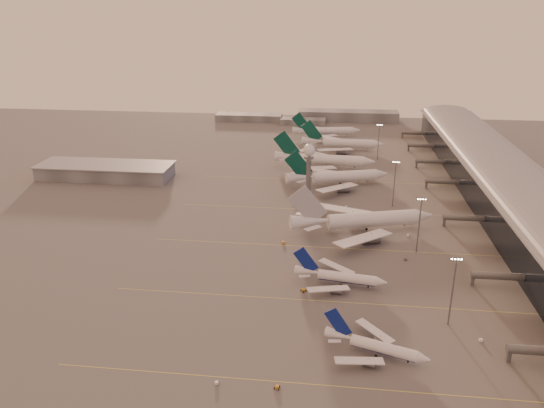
# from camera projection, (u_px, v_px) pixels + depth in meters

# --- Properties ---
(ground) EXTENTS (700.00, 700.00, 0.00)m
(ground) POSITION_uv_depth(u_px,v_px,m) (274.00, 313.00, 181.95)
(ground) COLOR #5D5A5A
(ground) RESTS_ON ground
(taxiway_markings) EXTENTS (180.00, 185.25, 0.02)m
(taxiway_markings) POSITION_uv_depth(u_px,v_px,m) (357.00, 248.00, 230.68)
(taxiway_markings) COLOR #D9CE4C
(taxiway_markings) RESTS_ON ground
(terminal) EXTENTS (57.00, 362.00, 23.04)m
(terminal) POSITION_uv_depth(u_px,v_px,m) (510.00, 192.00, 268.66)
(terminal) COLOR black
(terminal) RESTS_ON ground
(hangar) EXTENTS (82.00, 27.00, 8.50)m
(hangar) POSITION_uv_depth(u_px,v_px,m) (106.00, 171.00, 323.81)
(hangar) COLOR slate
(hangar) RESTS_ON ground
(radar_tower) EXTENTS (6.40, 6.40, 31.10)m
(radar_tower) POSITION_uv_depth(u_px,v_px,m) (309.00, 160.00, 285.56)
(radar_tower) COLOR slate
(radar_tower) RESTS_ON ground
(mast_a) EXTENTS (3.60, 0.56, 25.00)m
(mast_a) POSITION_uv_depth(u_px,v_px,m) (453.00, 288.00, 170.71)
(mast_a) COLOR slate
(mast_a) RESTS_ON ground
(mast_b) EXTENTS (3.60, 0.56, 25.00)m
(mast_b) POSITION_uv_depth(u_px,v_px,m) (419.00, 222.00, 222.16)
(mast_b) COLOR slate
(mast_b) RESTS_ON ground
(mast_c) EXTENTS (3.60, 0.56, 25.00)m
(mast_c) POSITION_uv_depth(u_px,v_px,m) (394.00, 181.00, 273.83)
(mast_c) COLOR slate
(mast_c) RESTS_ON ground
(mast_d) EXTENTS (3.60, 0.56, 25.00)m
(mast_d) POSITION_uv_depth(u_px,v_px,m) (379.00, 140.00, 357.71)
(mast_d) COLOR slate
(mast_d) RESTS_ON ground
(distant_horizon) EXTENTS (165.00, 37.50, 9.00)m
(distant_horizon) POSITION_uv_depth(u_px,v_px,m) (318.00, 117.00, 482.50)
(distant_horizon) COLOR slate
(distant_horizon) RESTS_ON ground
(narrowbody_near) EXTENTS (31.71, 24.87, 12.87)m
(narrowbody_near) POSITION_uv_depth(u_px,v_px,m) (376.00, 348.00, 159.36)
(narrowbody_near) COLOR white
(narrowbody_near) RESTS_ON ground
(narrowbody_mid) EXTENTS (35.61, 28.22, 13.98)m
(narrowbody_mid) POSITION_uv_depth(u_px,v_px,m) (340.00, 278.00, 199.34)
(narrowbody_mid) COLOR white
(narrowbody_mid) RESTS_ON ground
(widebody_white) EXTENTS (67.84, 53.61, 24.51)m
(widebody_white) POSITION_uv_depth(u_px,v_px,m) (363.00, 223.00, 246.25)
(widebody_white) COLOR white
(widebody_white) RESTS_ON ground
(greentail_a) EXTENTS (60.70, 48.29, 22.74)m
(greentail_a) POSITION_uv_depth(u_px,v_px,m) (338.00, 179.00, 309.18)
(greentail_a) COLOR white
(greentail_a) RESTS_ON ground
(greentail_b) EXTENTS (65.70, 52.96, 23.85)m
(greentail_b) POSITION_uv_depth(u_px,v_px,m) (325.00, 162.00, 342.23)
(greentail_b) COLOR white
(greentail_b) RESTS_ON ground
(greentail_c) EXTENTS (60.41, 48.78, 21.94)m
(greentail_c) POSITION_uv_depth(u_px,v_px,m) (343.00, 145.00, 385.09)
(greentail_c) COLOR white
(greentail_c) RESTS_ON ground
(greentail_d) EXTENTS (55.11, 44.13, 20.17)m
(greentail_d) POSITION_uv_depth(u_px,v_px,m) (327.00, 132.00, 424.63)
(greentail_d) COLOR white
(greentail_d) RESTS_ON ground
(gsv_truck_a) EXTENTS (5.35, 3.58, 2.04)m
(gsv_truck_a) POSITION_uv_depth(u_px,v_px,m) (218.00, 381.00, 147.42)
(gsv_truck_a) COLOR white
(gsv_truck_a) RESTS_ON ground
(gsv_tug_near) EXTENTS (2.67, 3.66, 0.94)m
(gsv_tug_near) POSITION_uv_depth(u_px,v_px,m) (277.00, 387.00, 145.97)
(gsv_tug_near) COLOR orange
(gsv_tug_near) RESTS_ON ground
(gsv_catering_a) EXTENTS (5.01, 2.54, 4.03)m
(gsv_catering_a) POSITION_uv_depth(u_px,v_px,m) (482.00, 336.00, 165.76)
(gsv_catering_a) COLOR white
(gsv_catering_a) RESTS_ON ground
(gsv_tug_mid) EXTENTS (4.10, 4.22, 1.05)m
(gsv_tug_mid) POSITION_uv_depth(u_px,v_px,m) (303.00, 290.00, 195.41)
(gsv_tug_mid) COLOR orange
(gsv_tug_mid) RESTS_ON ground
(gsv_truck_b) EXTENTS (5.85, 2.95, 2.26)m
(gsv_truck_b) POSITION_uv_depth(u_px,v_px,m) (407.00, 258.00, 219.10)
(gsv_truck_b) COLOR #55585A
(gsv_truck_b) RESTS_ON ground
(gsv_truck_c) EXTENTS (6.15, 4.78, 2.38)m
(gsv_truck_c) POSITION_uv_depth(u_px,v_px,m) (284.00, 241.00, 234.48)
(gsv_truck_c) COLOR orange
(gsv_truck_c) RESTS_ON ground
(gsv_catering_b) EXTENTS (6.04, 3.40, 4.70)m
(gsv_catering_b) POSITION_uv_depth(u_px,v_px,m) (409.00, 232.00, 241.31)
(gsv_catering_b) COLOR white
(gsv_catering_b) RESTS_ON ground
(gsv_tug_far) EXTENTS (4.15, 4.41, 1.09)m
(gsv_tug_far) POSITION_uv_depth(u_px,v_px,m) (346.00, 207.00, 275.80)
(gsv_tug_far) COLOR white
(gsv_tug_far) RESTS_ON ground
(gsv_tug_hangar) EXTENTS (3.47, 2.40, 0.92)m
(gsv_tug_hangar) POSITION_uv_depth(u_px,v_px,m) (369.00, 179.00, 321.23)
(gsv_tug_hangar) COLOR white
(gsv_tug_hangar) RESTS_ON ground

